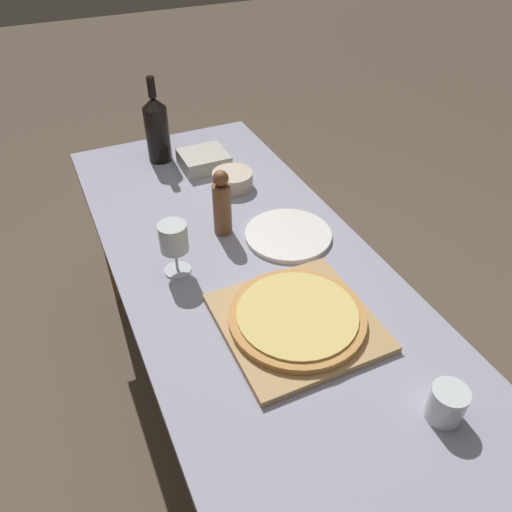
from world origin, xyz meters
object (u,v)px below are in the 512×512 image
(pizza, at_px, (297,316))
(wine_glass, at_px, (174,239))
(pepper_mill, at_px, (222,204))
(small_bowl, at_px, (233,180))
(wine_bottle, at_px, (157,128))

(pizza, relative_size, wine_glass, 2.15)
(wine_glass, bearing_deg, pepper_mill, 32.77)
(wine_glass, bearing_deg, pizza, -57.16)
(pepper_mill, distance_m, small_bowl, 0.27)
(pizza, distance_m, small_bowl, 0.67)
(wine_bottle, xyz_separation_m, small_bowl, (0.17, -0.29, -0.10))
(wine_bottle, bearing_deg, small_bowl, -59.94)
(small_bowl, bearing_deg, wine_bottle, 120.06)
(pizza, height_order, wine_bottle, wine_bottle)
(wine_bottle, relative_size, pepper_mill, 1.49)
(wine_bottle, height_order, wine_glass, wine_bottle)
(pepper_mill, bearing_deg, wine_glass, -147.23)
(wine_bottle, xyz_separation_m, pepper_mill, (0.04, -0.52, -0.03))
(pepper_mill, relative_size, small_bowl, 1.51)
(pepper_mill, xyz_separation_m, wine_glass, (-0.18, -0.12, 0.01))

